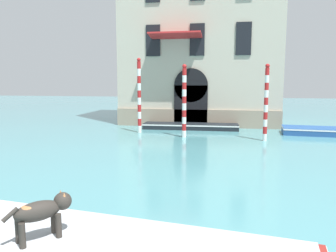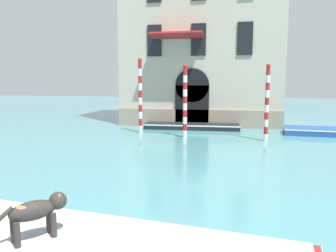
{
  "view_description": "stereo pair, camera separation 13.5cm",
  "coord_description": "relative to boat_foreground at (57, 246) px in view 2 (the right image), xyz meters",
  "views": [
    {
      "loc": [
        0.32,
        -1.2,
        3.04
      ],
      "look_at": [
        -2.1,
        11.9,
        1.2
      ],
      "focal_mm": 35.0,
      "sensor_mm": 36.0,
      "label": 1
    },
    {
      "loc": [
        0.46,
        -1.18,
        3.04
      ],
      "look_at": [
        -2.1,
        11.9,
        1.2
      ],
      "focal_mm": 35.0,
      "sensor_mm": 36.0,
      "label": 2
    }
  ],
  "objects": [
    {
      "name": "palazzo_left",
      "position": [
        0.59,
        19.81,
        7.73
      ],
      "size": [
        10.87,
        7.4,
        16.12
      ],
      "color": "#BCB29E",
      "rests_on": "ground_plane"
    },
    {
      "name": "boat_foreground",
      "position": [
        0.0,
        0.0,
        0.0
      ],
      "size": [
        8.42,
        2.88,
        0.58
      ],
      "rotation": [
        0.0,
        0.0,
        -0.12
      ],
      "color": "maroon",
      "rests_on": "ground_plane"
    },
    {
      "name": "dog_on_deck",
      "position": [
        -0.14,
        -0.27,
        0.73
      ],
      "size": [
        0.76,
        0.85,
        0.7
      ],
      "rotation": [
        0.0,
        0.0,
        0.86
      ],
      "color": "#332D28",
      "rests_on": "boat_foreground"
    },
    {
      "name": "boat_moored_near_palazzo",
      "position": [
        0.32,
        15.83,
        -0.12
      ],
      "size": [
        6.05,
        1.57,
        0.35
      ],
      "rotation": [
        0.0,
        0.0,
        0.03
      ],
      "color": "black",
      "rests_on": "ground_plane"
    },
    {
      "name": "boat_moored_far",
      "position": [
        8.25,
        14.96,
        -0.1
      ],
      "size": [
        5.07,
        2.21,
        0.4
      ],
      "rotation": [
        0.0,
        0.0,
        -0.09
      ],
      "color": "#234C8C",
      "rests_on": "ground_plane"
    },
    {
      "name": "mooring_pole_0",
      "position": [
        -2.48,
        13.84,
        1.88
      ],
      "size": [
        0.22,
        0.22,
        4.35
      ],
      "color": "white",
      "rests_on": "ground_plane"
    },
    {
      "name": "mooring_pole_1",
      "position": [
        4.52,
        12.41,
        1.65
      ],
      "size": [
        0.21,
        0.21,
        3.89
      ],
      "color": "white",
      "rests_on": "ground_plane"
    },
    {
      "name": "mooring_pole_2",
      "position": [
        0.32,
        12.74,
        1.67
      ],
      "size": [
        0.24,
        0.24,
        3.92
      ],
      "color": "white",
      "rests_on": "ground_plane"
    }
  ]
}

